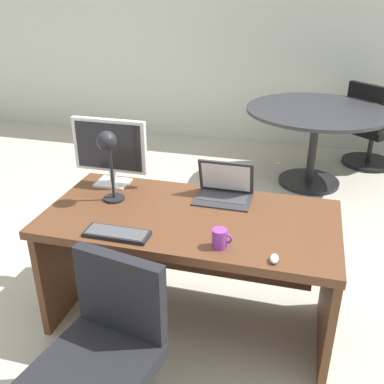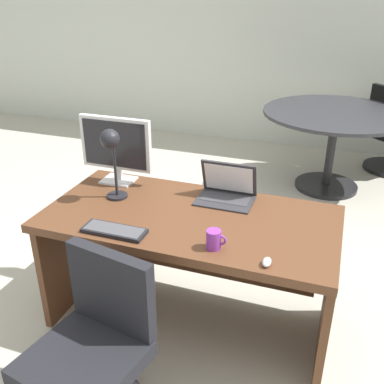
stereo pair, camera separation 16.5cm
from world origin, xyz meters
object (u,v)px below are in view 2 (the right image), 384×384
at_px(keyboard, 114,231).
at_px(coffee_mug, 214,240).
at_px(desk_lamp, 111,149).
at_px(monitor, 116,146).
at_px(office_chair, 93,363).
at_px(desk, 192,241).
at_px(meeting_table, 334,131).
at_px(laptop, 227,188).
at_px(mouse, 267,262).

bearing_deg(keyboard, coffee_mug, 3.14).
bearing_deg(desk_lamp, monitor, 113.64).
height_order(desk_lamp, office_chair, desk_lamp).
bearing_deg(coffee_mug, desk_lamp, 155.70).
xyz_separation_m(desk_lamp, office_chair, (0.29, -0.80, -0.70)).
height_order(coffee_mug, office_chair, office_chair).
xyz_separation_m(desk, desk_lamp, (-0.47, 0.00, 0.50)).
bearing_deg(desk, desk_lamp, 179.82).
distance_m(desk_lamp, office_chair, 1.10).
bearing_deg(keyboard, meeting_table, 69.79).
relative_size(desk, monitor, 3.44).
bearing_deg(desk, laptop, 59.04).
relative_size(desk, keyboard, 4.84).
bearing_deg(mouse, desk, 142.78).
bearing_deg(laptop, meeting_table, 75.66).
distance_m(laptop, meeting_table, 2.05).
bearing_deg(desk_lamp, laptop, 20.18).
bearing_deg(laptop, mouse, -59.69).
bearing_deg(coffee_mug, monitor, 145.70).
distance_m(monitor, keyboard, 0.67).
relative_size(monitor, coffee_mug, 4.68).
bearing_deg(laptop, keyboard, -127.33).
xyz_separation_m(laptop, meeting_table, (0.50, 1.97, -0.20)).
xyz_separation_m(laptop, coffee_mug, (0.08, -0.54, -0.02)).
bearing_deg(desk_lamp, keyboard, -62.39).
bearing_deg(monitor, desk, -21.79).
height_order(monitor, laptop, monitor).
relative_size(desk_lamp, office_chair, 0.51).
height_order(laptop, desk_lamp, desk_lamp).
xyz_separation_m(desk_lamp, meeting_table, (1.11, 2.20, -0.44)).
xyz_separation_m(desk_lamp, coffee_mug, (0.69, -0.31, -0.26)).
distance_m(laptop, office_chair, 1.17).
height_order(coffee_mug, meeting_table, coffee_mug).
bearing_deg(meeting_table, desk_lamp, -116.85).
relative_size(keyboard, mouse, 4.64).
relative_size(monitor, laptop, 1.43).
bearing_deg(monitor, desk_lamp, -66.36).
xyz_separation_m(monitor, keyboard, (0.28, -0.57, -0.22)).
height_order(monitor, keyboard, monitor).
distance_m(desk, keyboard, 0.49).
bearing_deg(coffee_mug, laptop, 98.86).
height_order(desk_lamp, coffee_mug, desk_lamp).
xyz_separation_m(laptop, desk_lamp, (-0.61, -0.22, 0.24)).
distance_m(desk_lamp, meeting_table, 2.50).
bearing_deg(desk, keyboard, -131.04).
bearing_deg(office_chair, coffee_mug, 50.19).
distance_m(monitor, office_chair, 1.26).
relative_size(coffee_mug, office_chair, 0.12).
relative_size(monitor, meeting_table, 0.34).
relative_size(mouse, office_chair, 0.09).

